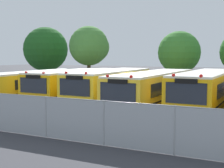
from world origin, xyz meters
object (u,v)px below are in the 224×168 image
at_px(school_bus_4, 207,90).
at_px(school_bus_1, 73,85).
at_px(school_bus_0, 36,84).
at_px(school_bus_2, 111,86).
at_px(tree_0, 45,49).
at_px(tree_2, 179,53).
at_px(school_bus_3, 155,89).
at_px(tree_1, 90,46).

bearing_deg(school_bus_4, school_bus_1, 0.47).
xyz_separation_m(school_bus_0, school_bus_2, (6.71, 0.18, 0.10)).
xyz_separation_m(school_bus_1, school_bus_2, (3.31, -0.10, 0.03)).
xyz_separation_m(school_bus_1, school_bus_4, (10.12, -0.10, 0.06)).
bearing_deg(school_bus_1, tree_0, -44.12).
xyz_separation_m(school_bus_1, tree_2, (5.38, 11.05, 2.52)).
bearing_deg(tree_0, school_bus_0, -55.63).
bearing_deg(school_bus_0, school_bus_1, -176.41).
height_order(school_bus_2, tree_0, tree_0).
distance_m(school_bus_3, tree_2, 11.78).
relative_size(school_bus_2, tree_2, 1.64).
height_order(school_bus_2, tree_2, tree_2).
distance_m(school_bus_2, tree_2, 11.61).
bearing_deg(tree_0, tree_1, -7.91).
bearing_deg(tree_2, school_bus_2, -100.54).
relative_size(school_bus_3, tree_1, 1.71).
relative_size(school_bus_4, tree_0, 1.55).
relative_size(school_bus_1, tree_1, 1.45).
bearing_deg(tree_1, school_bus_1, -68.32).
xyz_separation_m(school_bus_0, school_bus_1, (3.40, 0.27, 0.07)).
xyz_separation_m(school_bus_3, tree_0, (-16.80, 9.85, 3.02)).
height_order(school_bus_3, tree_1, tree_1).
distance_m(school_bus_4, tree_1, 16.35).
height_order(school_bus_1, tree_0, tree_0).
relative_size(school_bus_0, tree_2, 1.78).
bearing_deg(school_bus_0, tree_1, -91.02).
bearing_deg(tree_2, tree_1, -164.07).
xyz_separation_m(school_bus_2, tree_0, (-13.38, 9.57, 3.01)).
bearing_deg(school_bus_3, school_bus_2, -3.87).
relative_size(school_bus_3, tree_0, 1.65).
bearing_deg(tree_0, school_bus_4, -25.36).
xyz_separation_m(school_bus_0, tree_2, (8.79, 11.32, 2.59)).
distance_m(school_bus_2, tree_0, 16.72).
height_order(school_bus_4, tree_0, tree_0).
bearing_deg(school_bus_0, school_bus_2, -179.48).
bearing_deg(school_bus_0, tree_0, -56.60).
height_order(school_bus_4, tree_1, tree_1).
bearing_deg(tree_2, school_bus_4, -67.00).
height_order(school_bus_1, tree_2, tree_2).
bearing_deg(school_bus_4, school_bus_2, 1.02).
bearing_deg(school_bus_1, school_bus_2, 177.47).
xyz_separation_m(school_bus_4, tree_1, (-13.51, 8.64, 3.16)).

